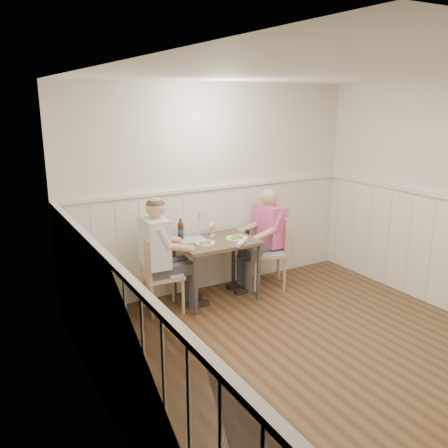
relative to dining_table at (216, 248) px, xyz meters
name	(u,v)px	position (x,y,z in m)	size (l,w,h in m)	color
ground_plane	(328,363)	(0.20, -1.84, -0.65)	(4.50, 4.50, 0.00)	#452C1B
room_shell	(338,205)	(0.20, -1.84, 0.87)	(4.04, 4.54, 2.60)	silver
wainscot	(287,272)	(0.20, -1.15, 0.04)	(4.00, 4.49, 1.34)	silver
dining_table	(216,248)	(0.00, 0.00, 0.00)	(0.95, 0.70, 0.75)	#4B412E
chair_right	(272,248)	(0.84, 0.01, -0.14)	(0.60, 0.60, 0.95)	#A68055
chair_left	(158,271)	(-0.76, 0.00, -0.16)	(0.47, 0.47, 0.90)	#A68055
man_in_pink	(268,245)	(0.80, 0.05, -0.10)	(0.61, 0.42, 1.32)	#3F3F47
diner_cream	(159,264)	(-0.75, -0.01, -0.07)	(0.65, 0.45, 1.38)	#3F3F47
plate_man	(237,237)	(0.24, -0.08, 0.12)	(0.27, 0.27, 0.07)	white
plate_diner	(205,243)	(-0.18, -0.07, 0.12)	(0.23, 0.23, 0.06)	white
beer_glass_a	(213,227)	(0.07, 0.21, 0.21)	(0.06, 0.06, 0.16)	silver
beer_glass_b	(211,229)	(0.02, 0.16, 0.20)	(0.06, 0.06, 0.16)	silver
beer_bottle	(181,230)	(-0.35, 0.24, 0.21)	(0.07, 0.07, 0.26)	#321D0D
rolled_napkin	(241,243)	(0.16, -0.31, 0.12)	(0.21, 0.18, 0.05)	white
grass_vase	(198,225)	(-0.12, 0.24, 0.25)	(0.04, 0.04, 0.33)	silver
gingham_mat	(191,239)	(-0.24, 0.18, 0.10)	(0.34, 0.27, 0.01)	#5D77BC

